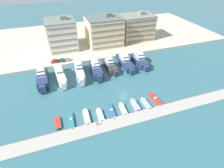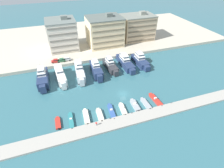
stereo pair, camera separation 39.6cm
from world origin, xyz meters
The scene contains 30 objects.
ground_plane centered at (0.00, 0.00, 0.00)m, with size 400.00×400.00×0.00m, color #336670.
quay_promenade centered at (0.00, 65.84, 0.80)m, with size 180.00×70.00×1.60m, color #BCB29E.
pier_dock centered at (0.00, -14.46, 0.37)m, with size 120.00×5.14×0.74m, color #A8A399.
yacht_navy_far_left centered at (-31.54, 19.45, 2.63)m, with size 4.86×17.35×8.84m.
yacht_white_left centered at (-23.74, 19.50, 2.33)m, with size 4.74×18.46×7.32m.
yacht_silver_mid_left centered at (-14.66, 19.80, 2.66)m, with size 4.74×18.77×8.87m.
yacht_navy_center_left centered at (-6.65, 19.06, 2.51)m, with size 4.80×16.92×8.37m.
yacht_charcoal_center centered at (1.28, 21.16, 2.14)m, with size 4.80×15.76×7.82m.
yacht_navy_center_right centered at (9.85, 21.87, 2.11)m, with size 4.68×19.41×7.64m.
yacht_navy_mid_right centered at (18.04, 20.80, 2.18)m, with size 4.93×16.54×7.91m.
motorboat_red_far_left centered at (-27.46, -7.90, 0.36)m, with size 1.75×5.99×0.81m.
motorboat_teal_left centered at (-22.97, -8.29, 0.40)m, with size 1.78×8.12×1.12m.
motorboat_cream_mid_left centered at (-17.56, -8.27, 0.50)m, with size 2.33×7.78×1.00m.
motorboat_cream_center_left centered at (-12.68, -9.03, 0.48)m, with size 2.16×6.78×0.97m.
motorboat_blue_center centered at (-8.04, -8.56, 0.38)m, with size 2.33×8.49×1.22m.
motorboat_cream_center_right centered at (-3.66, -8.80, 0.48)m, with size 2.20×6.73×1.29m.
motorboat_grey_mid_right centered at (1.58, -8.43, 0.55)m, with size 2.19×7.12×1.49m.
motorboat_grey_right centered at (6.00, -8.92, 0.45)m, with size 2.02×7.02×0.90m.
motorboat_red_far_right centered at (10.93, -8.07, 0.38)m, with size 2.50×8.78×1.27m.
car_red_far_left centered at (-24.94, 34.25, 2.58)m, with size 4.20×2.14×1.80m.
car_green_left centered at (-21.81, 34.02, 2.58)m, with size 4.20×2.12×1.80m.
car_silver_mid_left centered at (-18.93, 34.22, 2.58)m, with size 4.18×2.09×1.80m.
apartment_block_far_left centered at (-18.53, 50.59, 10.22)m, with size 16.39×16.76×19.12m.
apartment_block_left centered at (6.65, 48.65, 10.08)m, with size 20.80×17.12×18.87m.
apartment_block_mid_left centered at (29.63, 50.67, 9.45)m, with size 20.89×14.81×17.60m.
pedestrian_near_edge centered at (-15.07, -13.47, 1.74)m, with size 0.58×0.43×1.69m.
bollard_west centered at (-9.87, -12.14, 1.07)m, with size 0.20×0.20×0.61m.
bollard_west_mid centered at (-1.50, -12.14, 1.07)m, with size 0.20×0.20×0.61m.
bollard_east_mid centered at (6.87, -12.14, 1.07)m, with size 0.20×0.20×0.61m.
bollard_east centered at (15.24, -12.14, 1.07)m, with size 0.20×0.20×0.61m.
Camera 2 is at (-22.72, -52.55, 47.06)m, focal length 28.00 mm.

